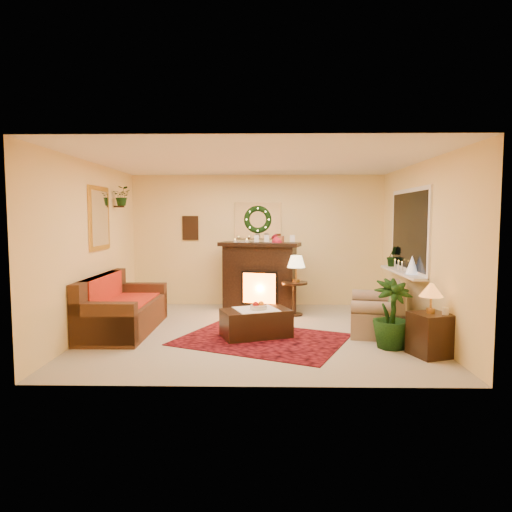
{
  "coord_description": "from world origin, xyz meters",
  "views": [
    {
      "loc": [
        0.14,
        -6.88,
        1.77
      ],
      "look_at": [
        0.0,
        0.35,
        1.15
      ],
      "focal_mm": 32.0,
      "sensor_mm": 36.0,
      "label": 1
    }
  ],
  "objects_px": {
    "loveseat": "(376,304)",
    "end_table_square": "(431,335)",
    "side_table_round": "(294,297)",
    "coffee_table": "(256,323)",
    "fireplace": "(260,282)",
    "sofa": "(124,304)"
  },
  "relations": [
    {
      "from": "fireplace",
      "to": "coffee_table",
      "type": "height_order",
      "value": "fireplace"
    },
    {
      "from": "side_table_round",
      "to": "coffee_table",
      "type": "xyz_separation_m",
      "value": [
        -0.66,
        -1.52,
        -0.12
      ]
    },
    {
      "from": "end_table_square",
      "to": "loveseat",
      "type": "bearing_deg",
      "value": 107.18
    },
    {
      "from": "fireplace",
      "to": "end_table_square",
      "type": "xyz_separation_m",
      "value": [
        2.22,
        -2.79,
        -0.28
      ]
    },
    {
      "from": "side_table_round",
      "to": "fireplace",
      "type": "bearing_deg",
      "value": 147.03
    },
    {
      "from": "loveseat",
      "to": "side_table_round",
      "type": "bearing_deg",
      "value": 148.5
    },
    {
      "from": "side_table_round",
      "to": "end_table_square",
      "type": "xyz_separation_m",
      "value": [
        1.58,
        -2.38,
        -0.06
      ]
    },
    {
      "from": "side_table_round",
      "to": "coffee_table",
      "type": "bearing_deg",
      "value": -113.62
    },
    {
      "from": "end_table_square",
      "to": "side_table_round",
      "type": "bearing_deg",
      "value": 123.62
    },
    {
      "from": "loveseat",
      "to": "end_table_square",
      "type": "xyz_separation_m",
      "value": [
        0.39,
        -1.26,
        -0.15
      ]
    },
    {
      "from": "sofa",
      "to": "fireplace",
      "type": "bearing_deg",
      "value": 37.58
    },
    {
      "from": "side_table_round",
      "to": "end_table_square",
      "type": "bearing_deg",
      "value": -56.38
    },
    {
      "from": "end_table_square",
      "to": "coffee_table",
      "type": "bearing_deg",
      "value": 159.05
    },
    {
      "from": "loveseat",
      "to": "end_table_square",
      "type": "bearing_deg",
      "value": -61.15
    },
    {
      "from": "fireplace",
      "to": "end_table_square",
      "type": "relative_size",
      "value": 2.43
    },
    {
      "from": "fireplace",
      "to": "loveseat",
      "type": "height_order",
      "value": "fireplace"
    },
    {
      "from": "fireplace",
      "to": "end_table_square",
      "type": "bearing_deg",
      "value": -37.36
    },
    {
      "from": "end_table_square",
      "to": "sofa",
      "type": "bearing_deg",
      "value": 164.4
    },
    {
      "from": "side_table_round",
      "to": "coffee_table",
      "type": "relative_size",
      "value": 0.62
    },
    {
      "from": "coffee_table",
      "to": "fireplace",
      "type": "bearing_deg",
      "value": 68.64
    },
    {
      "from": "loveseat",
      "to": "side_table_round",
      "type": "relative_size",
      "value": 2.13
    },
    {
      "from": "sofa",
      "to": "loveseat",
      "type": "xyz_separation_m",
      "value": [
        3.91,
        0.06,
        -0.01
      ]
    }
  ]
}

